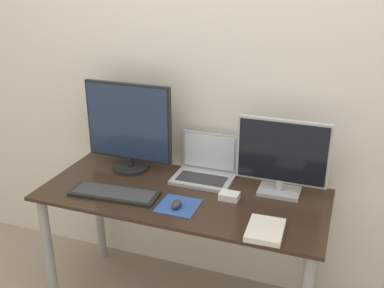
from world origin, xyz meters
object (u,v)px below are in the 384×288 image
(laptop, at_px, (206,167))
(mouse, at_px, (177,204))
(book, at_px, (265,230))
(power_brick, at_px, (229,196))
(monitor_left, at_px, (129,128))
(monitor_right, at_px, (282,157))
(keyboard, at_px, (114,193))

(laptop, relative_size, mouse, 4.47)
(book, relative_size, power_brick, 2.16)
(laptop, height_order, power_brick, laptop)
(monitor_left, bearing_deg, book, -24.39)
(monitor_left, height_order, book, monitor_left)
(laptop, relative_size, power_brick, 3.30)
(monitor_right, relative_size, laptop, 1.43)
(keyboard, relative_size, book, 2.21)
(monitor_left, height_order, mouse, monitor_left)
(monitor_left, height_order, power_brick, monitor_left)
(monitor_right, bearing_deg, keyboard, -158.29)
(laptop, bearing_deg, monitor_left, -174.20)
(monitor_left, relative_size, keyboard, 1.09)
(laptop, distance_m, power_brick, 0.28)
(monitor_right, distance_m, book, 0.43)
(monitor_right, bearing_deg, power_brick, -145.64)
(book, bearing_deg, monitor_left, 155.61)
(keyboard, xyz_separation_m, power_brick, (0.56, 0.16, 0.01))
(monitor_right, relative_size, keyboard, 0.99)
(mouse, xyz_separation_m, book, (0.44, -0.06, -0.01))
(monitor_left, distance_m, keyboard, 0.40)
(laptop, distance_m, keyboard, 0.52)
(book, bearing_deg, keyboard, 174.41)
(mouse, bearing_deg, power_brick, 39.67)
(keyboard, bearing_deg, power_brick, 15.87)
(laptop, distance_m, book, 0.61)
(laptop, bearing_deg, mouse, -93.25)
(book, bearing_deg, power_brick, 134.20)
(laptop, xyz_separation_m, power_brick, (0.19, -0.20, -0.04))
(mouse, bearing_deg, monitor_left, 141.71)
(monitor_right, xyz_separation_m, power_brick, (-0.22, -0.15, -0.18))
(monitor_left, relative_size, book, 2.42)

